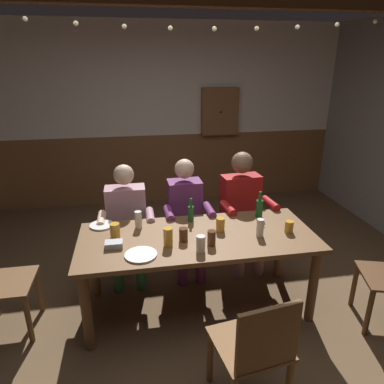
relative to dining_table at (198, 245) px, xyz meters
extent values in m
plane|color=brown|center=(0.00, -0.12, -0.64)|extent=(6.74, 6.74, 0.00)
cube|color=silver|center=(0.00, 2.75, 1.24)|extent=(5.38, 0.12, 1.61)
cube|color=brown|center=(0.00, 2.75, -0.10)|extent=(5.38, 0.12, 1.07)
cube|color=brown|center=(0.00, 0.00, 0.08)|extent=(2.02, 0.85, 0.04)
cylinder|color=brown|center=(-0.93, -0.35, -0.29)|extent=(0.08, 0.08, 0.69)
cylinder|color=brown|center=(0.93, -0.35, -0.29)|extent=(0.08, 0.08, 0.69)
cylinder|color=brown|center=(-0.93, 0.35, -0.29)|extent=(0.08, 0.08, 0.69)
cylinder|color=brown|center=(0.93, 0.35, -0.29)|extent=(0.08, 0.08, 0.69)
cube|color=#B78493|center=(-0.61, 0.73, 0.07)|extent=(0.40, 0.21, 0.50)
sphere|color=beige|center=(-0.61, 0.73, 0.45)|extent=(0.20, 0.20, 0.20)
cylinder|color=#33724C|center=(-0.50, 0.57, -0.16)|extent=(0.13, 0.41, 0.13)
cylinder|color=#33724C|center=(-0.72, 0.57, -0.16)|extent=(0.13, 0.41, 0.13)
cylinder|color=#33724C|center=(-0.50, 0.37, -0.43)|extent=(0.10, 0.10, 0.42)
cylinder|color=#33724C|center=(-0.72, 0.37, -0.43)|extent=(0.10, 0.10, 0.42)
cylinder|color=#B78493|center=(-0.38, 0.48, 0.09)|extent=(0.08, 0.28, 0.08)
cylinder|color=beige|center=(-0.84, 0.48, 0.09)|extent=(0.08, 0.28, 0.08)
cube|color=#6B2D66|center=(0.00, 0.73, 0.08)|extent=(0.35, 0.24, 0.53)
sphere|color=beige|center=(0.00, 0.73, 0.48)|extent=(0.20, 0.20, 0.20)
cylinder|color=#6B2D66|center=(0.10, 0.58, -0.16)|extent=(0.14, 0.42, 0.13)
cylinder|color=#6B2D66|center=(-0.09, 0.57, -0.16)|extent=(0.14, 0.42, 0.13)
cylinder|color=#6B2D66|center=(0.10, 0.37, -0.43)|extent=(0.10, 0.10, 0.42)
cylinder|color=#6B2D66|center=(-0.09, 0.37, -0.43)|extent=(0.10, 0.10, 0.42)
cylinder|color=#6B2D66|center=(0.21, 0.48, 0.11)|extent=(0.09, 0.28, 0.08)
cylinder|color=#6B2D66|center=(-0.20, 0.47, 0.11)|extent=(0.09, 0.28, 0.08)
cube|color=#AD1919|center=(0.61, 0.73, 0.10)|extent=(0.42, 0.24, 0.55)
sphere|color=brown|center=(0.61, 0.73, 0.51)|extent=(0.22, 0.22, 0.22)
cylinder|color=#B78493|center=(0.73, 0.60, -0.16)|extent=(0.17, 0.39, 0.13)
cylinder|color=#B78493|center=(0.51, 0.58, -0.16)|extent=(0.17, 0.39, 0.13)
cylinder|color=#B78493|center=(0.75, 0.41, -0.43)|extent=(0.10, 0.10, 0.42)
cylinder|color=#B78493|center=(0.53, 0.39, -0.43)|extent=(0.10, 0.10, 0.42)
cylinder|color=#AD1919|center=(0.86, 0.51, 0.12)|extent=(0.11, 0.29, 0.08)
cylinder|color=#AD1919|center=(0.40, 0.46, 0.12)|extent=(0.11, 0.29, 0.08)
cylinder|color=brown|center=(1.30, -0.60, -0.42)|extent=(0.04, 0.04, 0.44)
cylinder|color=brown|center=(1.42, -0.24, -0.42)|extent=(0.04, 0.04, 0.44)
cube|color=brown|center=(-1.60, 0.00, -0.19)|extent=(0.44, 0.44, 0.02)
cylinder|color=brown|center=(-1.41, 0.19, -0.42)|extent=(0.04, 0.04, 0.44)
cylinder|color=brown|center=(-1.41, -0.19, -0.42)|extent=(0.04, 0.04, 0.44)
cube|color=brown|center=(0.15, -0.97, -0.19)|extent=(0.50, 0.50, 0.02)
cube|color=brown|center=(0.18, -1.17, 0.03)|extent=(0.40, 0.09, 0.42)
cylinder|color=brown|center=(-0.07, -0.81, -0.42)|extent=(0.04, 0.04, 0.44)
cylinder|color=brown|center=(0.31, -0.75, -0.42)|extent=(0.04, 0.04, 0.44)
cube|color=#B2B7BC|center=(-0.70, -0.07, 0.12)|extent=(0.14, 0.10, 0.05)
cylinder|color=white|center=(-0.83, 0.34, 0.10)|extent=(0.21, 0.21, 0.01)
cylinder|color=white|center=(-0.50, -0.24, 0.10)|extent=(0.25, 0.25, 0.01)
cylinder|color=#195923|center=(-0.01, 0.30, 0.17)|extent=(0.05, 0.05, 0.15)
cylinder|color=#195923|center=(-0.01, 0.30, 0.28)|extent=(0.02, 0.02, 0.08)
cylinder|color=#195923|center=(0.65, 0.28, 0.18)|extent=(0.07, 0.07, 0.17)
cylinder|color=#195923|center=(0.65, 0.28, 0.31)|extent=(0.03, 0.03, 0.09)
cylinder|color=white|center=(-0.49, 0.25, 0.17)|extent=(0.06, 0.06, 0.16)
cylinder|color=#4C2D19|center=(-0.14, -0.07, 0.15)|extent=(0.07, 0.07, 0.12)
cylinder|color=#4C2D19|center=(0.08, -0.18, 0.16)|extent=(0.07, 0.07, 0.13)
cylinder|color=white|center=(-0.03, -0.26, 0.16)|extent=(0.07, 0.07, 0.13)
cylinder|color=gold|center=(0.21, 0.06, 0.16)|extent=(0.08, 0.08, 0.12)
cylinder|color=gold|center=(-0.70, 0.09, 0.16)|extent=(0.08, 0.08, 0.13)
cylinder|color=gold|center=(0.80, -0.07, 0.15)|extent=(0.07, 0.07, 0.10)
cylinder|color=gold|center=(-0.27, -0.13, 0.17)|extent=(0.07, 0.07, 0.16)
cylinder|color=white|center=(0.52, -0.10, 0.17)|extent=(0.06, 0.06, 0.16)
cube|color=brown|center=(0.85, 2.62, 0.78)|extent=(0.56, 0.12, 0.70)
sphere|color=black|center=(0.85, 2.54, 0.78)|extent=(0.03, 0.03, 0.03)
sphere|color=#F9EAB2|center=(-1.20, 0.27, 1.78)|extent=(0.04, 0.04, 0.04)
sphere|color=#F9EAB2|center=(-0.86, 0.27, 1.75)|extent=(0.04, 0.04, 0.04)
sphere|color=#F9EAB2|center=(-0.51, 0.27, 1.74)|extent=(0.04, 0.04, 0.04)
sphere|color=#F9EAB2|center=(-0.17, 0.27, 1.73)|extent=(0.04, 0.04, 0.04)
sphere|color=#F9EAB2|center=(0.17, 0.27, 1.73)|extent=(0.04, 0.04, 0.04)
sphere|color=#F9EAB2|center=(0.51, 0.27, 1.74)|extent=(0.04, 0.04, 0.04)
sphere|color=#F9EAB2|center=(0.86, 0.27, 1.75)|extent=(0.04, 0.04, 0.04)
sphere|color=#F9EAB2|center=(1.20, 0.27, 1.78)|extent=(0.04, 0.04, 0.04)
sphere|color=#F9EAB2|center=(1.54, 0.27, 1.81)|extent=(0.04, 0.04, 0.04)
camera|label=1|loc=(-0.52, -2.63, 1.51)|focal=32.76mm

